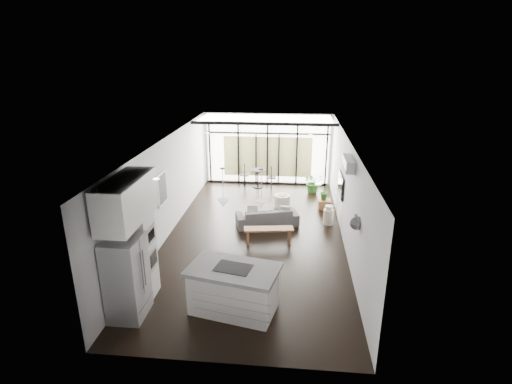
% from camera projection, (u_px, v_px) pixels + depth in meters
% --- Properties ---
extents(floor, '(5.00, 10.00, 0.00)m').
position_uv_depth(floor, '(255.00, 236.00, 11.51)').
color(floor, black).
rests_on(floor, ground).
extents(ceiling, '(5.00, 10.00, 0.00)m').
position_uv_depth(ceiling, '(255.00, 141.00, 10.58)').
color(ceiling, white).
rests_on(ceiling, ground).
extents(wall_left, '(0.02, 10.00, 2.80)m').
position_uv_depth(wall_left, '(167.00, 188.00, 11.28)').
color(wall_left, silver).
rests_on(wall_left, ground).
extents(wall_right, '(0.02, 10.00, 2.80)m').
position_uv_depth(wall_right, '(347.00, 193.00, 10.82)').
color(wall_right, silver).
rests_on(wall_right, ground).
extents(wall_back, '(5.00, 0.02, 2.80)m').
position_uv_depth(wall_back, '(268.00, 149.00, 15.74)').
color(wall_back, silver).
rests_on(wall_back, ground).
extents(wall_front, '(5.00, 0.02, 2.80)m').
position_uv_depth(wall_front, '(223.00, 293.00, 6.35)').
color(wall_front, silver).
rests_on(wall_front, ground).
extents(glazing, '(5.00, 0.20, 2.80)m').
position_uv_depth(glazing, '(267.00, 150.00, 15.63)').
color(glazing, black).
rests_on(glazing, ground).
extents(skylight, '(4.70, 1.90, 0.06)m').
position_uv_depth(skylight, '(266.00, 118.00, 14.34)').
color(skylight, white).
rests_on(skylight, ceiling).
extents(neighbour_building, '(3.50, 0.02, 1.60)m').
position_uv_depth(neighbour_building, '(267.00, 157.00, 15.79)').
color(neighbour_building, beige).
rests_on(neighbour_building, ground).
extents(island, '(1.98, 1.42, 0.98)m').
position_uv_depth(island, '(234.00, 289.00, 8.08)').
color(island, silver).
rests_on(island, floor).
extents(cooktop, '(0.80, 0.62, 0.01)m').
position_uv_depth(cooktop, '(233.00, 268.00, 7.91)').
color(cooktop, black).
rests_on(cooktop, island).
extents(fridge, '(0.66, 0.82, 1.70)m').
position_uv_depth(fridge, '(127.00, 278.00, 7.81)').
color(fridge, '#96969B').
rests_on(fridge, floor).
extents(appliance_column, '(0.60, 0.63, 2.32)m').
position_uv_depth(appliance_column, '(138.00, 247.00, 8.37)').
color(appliance_column, silver).
rests_on(appliance_column, floor).
extents(upper_cabinets, '(0.62, 1.75, 0.86)m').
position_uv_depth(upper_cabinets, '(127.00, 200.00, 7.64)').
color(upper_cabinets, silver).
rests_on(upper_cabinets, wall_left).
extents(pendant_left, '(0.26, 0.26, 0.18)m').
position_uv_depth(pendant_left, '(223.00, 203.00, 8.39)').
color(pendant_left, white).
rests_on(pendant_left, ceiling).
extents(pendant_right, '(0.26, 0.26, 0.18)m').
position_uv_depth(pendant_right, '(261.00, 205.00, 8.32)').
color(pendant_right, white).
rests_on(pendant_right, ceiling).
extents(sofa, '(1.95, 1.04, 0.73)m').
position_uv_depth(sofa, '(267.00, 214.00, 12.15)').
color(sofa, '#454547').
rests_on(sofa, floor).
extents(console_bench, '(1.39, 0.52, 0.44)m').
position_uv_depth(console_bench, '(269.00, 235.00, 11.06)').
color(console_bench, brown).
rests_on(console_bench, floor).
extents(pouf, '(0.69, 0.69, 0.44)m').
position_uv_depth(pouf, '(282.00, 201.00, 13.59)').
color(pouf, beige).
rests_on(pouf, floor).
extents(crate, '(0.43, 0.43, 0.31)m').
position_uv_depth(crate, '(324.00, 204.00, 13.50)').
color(crate, brown).
rests_on(crate, floor).
extents(plant_tall, '(1.00, 1.04, 0.63)m').
position_uv_depth(plant_tall, '(313.00, 184.00, 15.00)').
color(plant_tall, '#2B6221').
rests_on(plant_tall, floor).
extents(plant_crate, '(0.46, 0.64, 0.26)m').
position_uv_depth(plant_crate, '(325.00, 196.00, 13.40)').
color(plant_crate, '#2B6221').
rests_on(plant_crate, crate).
extents(milk_can, '(0.33, 0.33, 0.61)m').
position_uv_depth(milk_can, '(329.00, 215.00, 12.22)').
color(milk_can, beige).
rests_on(milk_can, floor).
extents(bistro_set, '(1.60, 0.94, 0.72)m').
position_uv_depth(bistro_set, '(258.00, 178.00, 15.57)').
color(bistro_set, black).
rests_on(bistro_set, floor).
extents(tv, '(0.05, 1.10, 0.65)m').
position_uv_depth(tv, '(341.00, 185.00, 11.79)').
color(tv, black).
rests_on(tv, wall_right).
extents(ac_unit, '(0.22, 0.90, 0.30)m').
position_uv_depth(ac_unit, '(349.00, 164.00, 9.73)').
color(ac_unit, silver).
rests_on(ac_unit, wall_right).
extents(framed_art, '(0.04, 0.70, 0.90)m').
position_uv_depth(framed_art, '(162.00, 188.00, 10.76)').
color(framed_art, black).
rests_on(framed_art, wall_left).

